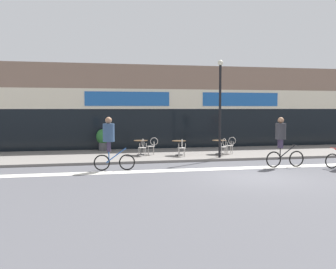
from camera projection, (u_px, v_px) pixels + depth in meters
ground_plane at (255, 177)px, 14.55m from camera, size 120.00×120.00×0.00m
sidewalk_slab at (199, 154)px, 21.61m from camera, size 40.00×5.50×0.12m
storefront_facade at (178, 108)px, 26.04m from camera, size 40.00×4.06×5.18m
bike_lane_stripe at (233, 168)px, 16.73m from camera, size 36.00×0.70×0.01m
bistro_table_0 at (141, 144)px, 20.54m from camera, size 0.73×0.73×0.76m
bistro_table_1 at (179, 145)px, 20.40m from camera, size 0.73×0.73×0.76m
bistro_table_2 at (219, 144)px, 20.93m from camera, size 0.76×0.76×0.74m
cafe_chair_0_near at (143, 146)px, 19.93m from camera, size 0.44×0.59×0.90m
cafe_chair_0_side at (152, 145)px, 20.66m from camera, size 0.59×0.44×0.90m
cafe_chair_1_near at (182, 146)px, 19.79m from camera, size 0.45×0.60×0.90m
cafe_chair_2_near at (224, 145)px, 20.32m from camera, size 0.43×0.59×0.90m
cafe_chair_2_side at (230, 144)px, 21.06m from camera, size 0.58×0.42×0.90m
planter_pot at (103, 138)px, 22.59m from camera, size 0.73×0.73×1.24m
lamp_post at (220, 101)px, 19.32m from camera, size 0.26×0.26×4.80m
cyclist_1 at (282, 138)px, 16.95m from camera, size 1.80×0.48×2.18m
cyclist_2 at (110, 138)px, 16.08m from camera, size 1.69×0.55×2.21m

